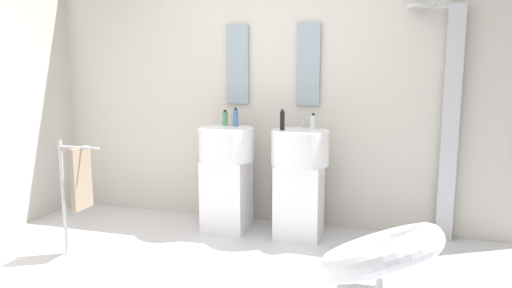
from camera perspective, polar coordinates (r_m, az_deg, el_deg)
The scene contains 12 objects.
rear_partition at distance 4.64m, azimuth 2.16°, elevation 6.42°, with size 4.80×0.10×2.60m, color beige.
pedestal_sink_left at distance 4.46m, azimuth -3.56°, elevation -3.50°, with size 0.51×0.51×1.07m.
pedestal_sink_right at distance 4.27m, azimuth 5.27°, elevation -4.08°, with size 0.51×0.51×1.07m.
vanity_mirror_left at distance 4.67m, azimuth -2.25°, elevation 9.51°, with size 0.22×0.03×0.75m, color #8C9EA8.
vanity_mirror_right at distance 4.49m, azimuth 6.32°, elevation 9.48°, with size 0.22×0.03×0.75m, color #8C9EA8.
shower_column at distance 4.40m, azimuth 22.18°, elevation 2.74°, with size 0.49×0.24×2.05m.
lounge_chair at distance 3.09m, azimuth 14.74°, elevation -13.37°, with size 1.05×1.05×0.65m.
towel_rack at distance 4.04m, azimuth -20.62°, elevation -4.16°, with size 0.37×0.22×0.95m.
soap_bottle_blue at distance 4.47m, azimuth -2.45°, elevation 3.18°, with size 0.05×0.05×0.18m.
soap_bottle_black at distance 4.21m, azimuth 3.18°, elevation 2.86°, with size 0.04×0.04×0.18m.
soap_bottle_green at distance 4.55m, azimuth -3.74°, elevation 3.10°, with size 0.05×0.05×0.15m.
soap_bottle_clear at distance 4.28m, azimuth 6.89°, elevation 2.65°, with size 0.05×0.05×0.14m.
Camera 1 is at (1.17, -2.83, 1.52)m, focal length 33.22 mm.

